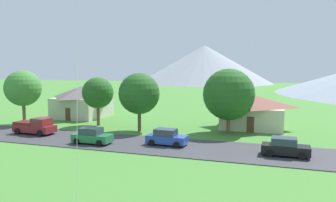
# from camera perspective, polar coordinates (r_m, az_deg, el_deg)

# --- Properties ---
(road_strip) EXTENTS (160.00, 7.80, 0.08)m
(road_strip) POSITION_cam_1_polar(r_m,az_deg,el_deg) (33.30, 1.15, -8.09)
(road_strip) COLOR #38383D
(road_strip) RESTS_ON ground
(mountain_east_ridge) EXTENTS (75.25, 75.25, 21.34)m
(mountain_east_ridge) POSITION_cam_1_polar(r_m,az_deg,el_deg) (182.78, 6.49, 6.48)
(mountain_east_ridge) COLOR #8E939E
(mountain_east_ridge) RESTS_ON ground
(house_leftmost) EXTENTS (7.97, 8.62, 5.18)m
(house_leftmost) POSITION_cam_1_polar(r_m,az_deg,el_deg) (55.11, -14.99, -0.02)
(house_leftmost) COLOR beige
(house_leftmost) RESTS_ON ground
(house_left_center) EXTENTS (8.64, 7.67, 4.50)m
(house_left_center) POSITION_cam_1_polar(r_m,az_deg,el_deg) (45.20, 14.79, -1.68)
(house_left_center) COLOR beige
(house_left_center) RESTS_ON ground
(tree_near_left) EXTENTS (5.25, 5.25, 7.50)m
(tree_near_left) POSITION_cam_1_polar(r_m,az_deg,el_deg) (40.99, -5.15, 1.31)
(tree_near_left) COLOR brown
(tree_near_left) RESTS_ON ground
(tree_center) EXTENTS (5.09, 5.09, 7.80)m
(tree_center) POSITION_cam_1_polar(r_m,az_deg,el_deg) (50.33, -24.37, 2.06)
(tree_center) COLOR brown
(tree_center) RESTS_ON ground
(tree_right_of_center) EXTENTS (4.39, 4.39, 6.85)m
(tree_right_of_center) POSITION_cam_1_polar(r_m,az_deg,el_deg) (46.23, -12.37, 1.41)
(tree_right_of_center) COLOR brown
(tree_right_of_center) RESTS_ON ground
(tree_near_right) EXTENTS (6.37, 6.37, 8.05)m
(tree_near_right) POSITION_cam_1_polar(r_m,az_deg,el_deg) (40.24, 10.73, 1.16)
(tree_near_right) COLOR brown
(tree_near_right) RESTS_ON ground
(parked_car_green_west_end) EXTENTS (4.20, 2.08, 1.68)m
(parked_car_green_west_end) POSITION_cam_1_polar(r_m,az_deg,el_deg) (35.29, -13.35, -6.08)
(parked_car_green_west_end) COLOR #237042
(parked_car_green_west_end) RESTS_ON road_strip
(parked_car_black_mid_east) EXTENTS (4.26, 2.19, 1.68)m
(parked_car_black_mid_east) POSITION_cam_1_polar(r_m,az_deg,el_deg) (31.39, 20.10, -7.74)
(parked_car_black_mid_east) COLOR black
(parked_car_black_mid_east) RESTS_ON road_strip
(parked_car_blue_east_end) EXTENTS (4.25, 2.18, 1.68)m
(parked_car_blue_east_end) POSITION_cam_1_polar(r_m,az_deg,el_deg) (33.70, -0.25, -6.48)
(parked_car_blue_east_end) COLOR #2847A8
(parked_car_blue_east_end) RESTS_ON road_strip
(pickup_truck_maroon_west_side) EXTENTS (5.27, 2.48, 1.99)m
(pickup_truck_maroon_west_side) POSITION_cam_1_polar(r_m,az_deg,el_deg) (42.46, -22.49, -4.12)
(pickup_truck_maroon_west_side) COLOR maroon
(pickup_truck_maroon_west_side) RESTS_ON road_strip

